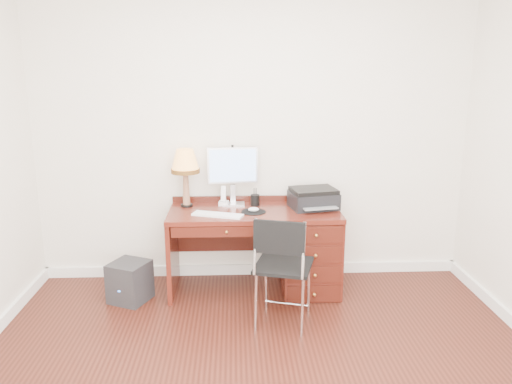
{
  "coord_description": "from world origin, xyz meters",
  "views": [
    {
      "loc": [
        -0.17,
        -2.82,
        1.97
      ],
      "look_at": [
        0.01,
        1.2,
        0.97
      ],
      "focal_mm": 35.0,
      "sensor_mm": 36.0,
      "label": 1
    }
  ],
  "objects_px": {
    "monitor": "(233,169)",
    "phone": "(224,200)",
    "desk": "(290,245)",
    "chair": "(285,260)",
    "leg_lamp": "(185,165)",
    "equipment_box": "(130,282)",
    "printer": "(313,198)"
  },
  "relations": [
    {
      "from": "monitor",
      "to": "phone",
      "type": "relative_size",
      "value": 2.92
    },
    {
      "from": "desk",
      "to": "chair",
      "type": "bearing_deg",
      "value": -99.85
    },
    {
      "from": "desk",
      "to": "phone",
      "type": "xyz_separation_m",
      "value": [
        -0.59,
        0.17,
        0.39
      ]
    },
    {
      "from": "desk",
      "to": "leg_lamp",
      "type": "height_order",
      "value": "leg_lamp"
    },
    {
      "from": "leg_lamp",
      "to": "chair",
      "type": "relative_size",
      "value": 0.58
    },
    {
      "from": "chair",
      "to": "leg_lamp",
      "type": "bearing_deg",
      "value": 150.24
    },
    {
      "from": "phone",
      "to": "desk",
      "type": "bearing_deg",
      "value": -7.66
    },
    {
      "from": "equipment_box",
      "to": "monitor",
      "type": "bearing_deg",
      "value": 48.7
    },
    {
      "from": "desk",
      "to": "leg_lamp",
      "type": "relative_size",
      "value": 2.87
    },
    {
      "from": "leg_lamp",
      "to": "equipment_box",
      "type": "xyz_separation_m",
      "value": [
        -0.48,
        -0.34,
        -0.96
      ]
    },
    {
      "from": "leg_lamp",
      "to": "phone",
      "type": "bearing_deg",
      "value": 3.54
    },
    {
      "from": "printer",
      "to": "leg_lamp",
      "type": "distance_m",
      "value": 1.18
    },
    {
      "from": "monitor",
      "to": "printer",
      "type": "bearing_deg",
      "value": -18.41
    },
    {
      "from": "monitor",
      "to": "printer",
      "type": "distance_m",
      "value": 0.77
    },
    {
      "from": "printer",
      "to": "leg_lamp",
      "type": "height_order",
      "value": "leg_lamp"
    },
    {
      "from": "leg_lamp",
      "to": "phone",
      "type": "xyz_separation_m",
      "value": [
        0.33,
        0.02,
        -0.33
      ]
    },
    {
      "from": "desk",
      "to": "leg_lamp",
      "type": "distance_m",
      "value": 1.18
    },
    {
      "from": "monitor",
      "to": "leg_lamp",
      "type": "distance_m",
      "value": 0.43
    },
    {
      "from": "leg_lamp",
      "to": "equipment_box",
      "type": "relative_size",
      "value": 1.5
    },
    {
      "from": "desk",
      "to": "chair",
      "type": "xyz_separation_m",
      "value": [
        -0.12,
        -0.68,
        0.13
      ]
    },
    {
      "from": "leg_lamp",
      "to": "desk",
      "type": "bearing_deg",
      "value": -9.03
    },
    {
      "from": "desk",
      "to": "monitor",
      "type": "relative_size",
      "value": 2.85
    },
    {
      "from": "monitor",
      "to": "chair",
      "type": "distance_m",
      "value": 1.11
    },
    {
      "from": "monitor",
      "to": "equipment_box",
      "type": "bearing_deg",
      "value": -161.89
    },
    {
      "from": "chair",
      "to": "monitor",
      "type": "bearing_deg",
      "value": 129.35
    },
    {
      "from": "desk",
      "to": "equipment_box",
      "type": "relative_size",
      "value": 4.3
    },
    {
      "from": "chair",
      "to": "equipment_box",
      "type": "height_order",
      "value": "chair"
    },
    {
      "from": "desk",
      "to": "phone",
      "type": "distance_m",
      "value": 0.73
    },
    {
      "from": "leg_lamp",
      "to": "chair",
      "type": "distance_m",
      "value": 1.3
    },
    {
      "from": "monitor",
      "to": "printer",
      "type": "height_order",
      "value": "monitor"
    },
    {
      "from": "monitor",
      "to": "chair",
      "type": "xyz_separation_m",
      "value": [
        0.39,
        -0.89,
        -0.54
      ]
    },
    {
      "from": "printer",
      "to": "chair",
      "type": "height_order",
      "value": "printer"
    }
  ]
}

